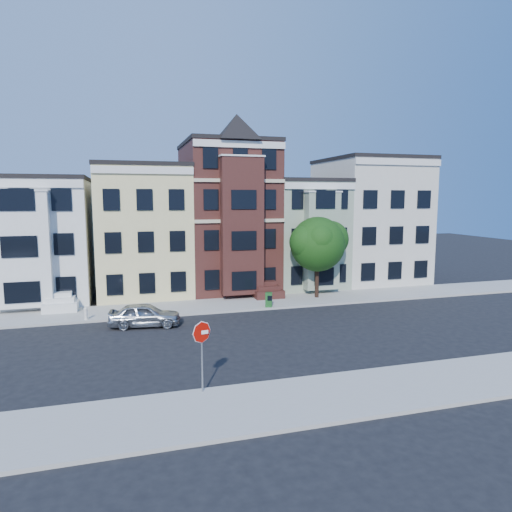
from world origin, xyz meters
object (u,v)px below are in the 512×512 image
object	(u,v)px
street_tree	(318,248)
newspaper_box	(269,300)
fire_hydrant	(86,315)
stop_sign	(202,352)
parked_car	(145,315)

from	to	relation	value
street_tree	newspaper_box	distance (m)	5.91
newspaper_box	fire_hydrant	size ratio (longest dim) A/B	1.65
newspaper_box	stop_sign	xyz separation A→B (m)	(-6.83, -12.60, 1.10)
street_tree	stop_sign	xyz separation A→B (m)	(-11.33, -14.54, -2.20)
newspaper_box	fire_hydrant	world-z (taller)	newspaper_box
parked_car	stop_sign	xyz separation A→B (m)	(1.71, -10.55, 1.04)
parked_car	stop_sign	world-z (taller)	stop_sign
parked_car	stop_sign	bearing A→B (deg)	-162.05
street_tree	newspaper_box	xyz separation A→B (m)	(-4.50, -1.94, -3.30)
fire_hydrant	stop_sign	world-z (taller)	stop_sign
fire_hydrant	stop_sign	size ratio (longest dim) A/B	0.19
street_tree	parked_car	world-z (taller)	street_tree
street_tree	fire_hydrant	world-z (taller)	street_tree
street_tree	parked_car	bearing A→B (deg)	-162.95
parked_car	newspaper_box	size ratio (longest dim) A/B	4.16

